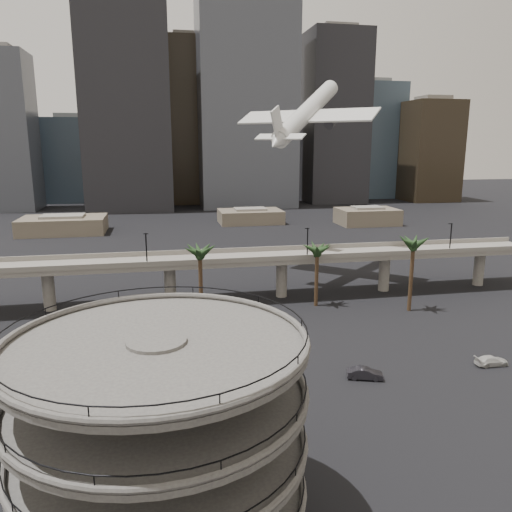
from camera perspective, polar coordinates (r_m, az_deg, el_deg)
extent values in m
plane|color=black|center=(50.34, 6.00, -23.99)|extent=(700.00, 700.00, 0.00)
cylinder|color=#4B4846|center=(40.91, -10.79, -20.13)|extent=(4.40, 4.40, 16.50)
cylinder|color=#4B4846|center=(43.33, -10.54, -24.84)|extent=(22.00, 22.00, 0.45)
torus|color=#4B4846|center=(43.04, -10.57, -24.34)|extent=(22.20, 22.20, 0.50)
torus|color=black|center=(42.57, -10.61, -23.47)|extent=(21.80, 21.80, 0.10)
cylinder|color=#4B4846|center=(41.03, -10.78, -20.40)|extent=(22.00, 22.00, 0.45)
torus|color=#4B4846|center=(40.77, -10.81, -19.84)|extent=(22.20, 22.20, 0.50)
torus|color=black|center=(40.35, -10.86, -18.88)|extent=(21.80, 21.80, 0.10)
cylinder|color=#4B4846|center=(39.00, -11.03, -15.46)|extent=(22.00, 22.00, 0.45)
torus|color=#4B4846|center=(38.78, -11.06, -14.84)|extent=(22.20, 22.20, 0.50)
torus|color=black|center=(38.42, -11.11, -13.78)|extent=(21.80, 21.80, 0.10)
cylinder|color=#4B4846|center=(37.30, -11.29, -10.03)|extent=(22.00, 22.00, 0.45)
torus|color=#4B4846|center=(37.12, -11.32, -9.35)|extent=(22.20, 22.20, 0.50)
torus|color=black|center=(36.83, -11.38, -8.20)|extent=(21.80, 21.80, 0.10)
cube|color=slate|center=(96.81, -3.37, -0.46)|extent=(130.00, 9.00, 0.90)
cube|color=slate|center=(92.27, -3.00, -0.54)|extent=(130.00, 0.30, 1.00)
cube|color=slate|center=(100.97, -3.72, 0.61)|extent=(130.00, 0.30, 1.00)
cylinder|color=slate|center=(99.24, -22.61, -3.62)|extent=(2.20, 2.20, 8.00)
cylinder|color=slate|center=(97.08, -9.79, -3.15)|extent=(2.20, 2.20, 8.00)
cylinder|color=slate|center=(99.84, 2.94, -2.53)|extent=(2.20, 2.20, 8.00)
cylinder|color=slate|center=(107.15, 14.44, -1.87)|extent=(2.20, 2.20, 8.00)
cylinder|color=slate|center=(118.16, 24.14, -1.24)|extent=(2.20, 2.20, 8.00)
cylinder|color=black|center=(91.39, -12.41, 0.72)|extent=(0.24, 0.24, 6.00)
cylinder|color=black|center=(95.37, 5.90, 1.44)|extent=(0.24, 0.24, 6.00)
cylinder|color=black|center=(107.88, 21.35, 1.95)|extent=(0.24, 0.24, 6.00)
cylinder|color=#402E1B|center=(86.10, -6.33, -3.52)|extent=(0.70, 0.70, 12.15)
ellipsoid|color=#1D3518|center=(84.53, -6.44, 0.70)|extent=(4.40, 4.40, 2.00)
cylinder|color=#402E1B|center=(94.27, 6.93, -2.53)|extent=(0.70, 0.70, 10.80)
ellipsoid|color=#1D3518|center=(92.92, 7.02, 0.93)|extent=(4.40, 4.40, 2.00)
cylinder|color=#402E1B|center=(94.90, 17.31, -2.36)|extent=(0.70, 0.70, 12.60)
ellipsoid|color=#1D3518|center=(93.45, 17.58, 1.62)|extent=(4.40, 4.40, 2.00)
cube|color=brown|center=(183.45, -21.15, 3.31)|extent=(28.00, 18.00, 5.50)
cube|color=slate|center=(183.01, -21.23, 4.28)|extent=(14.00, 9.00, 0.80)
cube|color=brown|center=(193.53, -0.66, 4.54)|extent=(24.00, 16.00, 5.00)
cube|color=slate|center=(193.14, -0.66, 5.39)|extent=(12.00, 8.00, 0.80)
cube|color=brown|center=(194.56, 12.59, 4.43)|extent=(22.00, 15.00, 6.00)
cube|color=slate|center=(194.12, 12.64, 5.42)|extent=(11.00, 7.50, 0.80)
cube|color=#474A53|center=(257.54, -26.90, 12.46)|extent=(26.00, 24.00, 69.69)
cube|color=#3C4D5D|center=(286.77, -19.87, 10.26)|extent=(30.00, 30.00, 42.88)
cube|color=slate|center=(286.99, -20.22, 14.77)|extent=(16.50, 16.50, 2.40)
cube|color=black|center=(239.55, -14.63, 16.90)|extent=(38.00, 30.00, 98.28)
cube|color=black|center=(264.22, -7.47, 14.82)|extent=(28.00, 26.00, 80.41)
cube|color=slate|center=(269.01, -7.75, 23.67)|extent=(15.40, 14.30, 2.40)
cube|color=#474A53|center=(248.23, -1.18, 18.17)|extent=(45.00, 32.00, 107.21)
cube|color=gray|center=(286.71, 2.65, 10.46)|extent=(24.00, 24.00, 37.52)
cube|color=slate|center=(286.62, 2.69, 14.45)|extent=(13.20, 13.20, 2.40)
cube|color=black|center=(269.37, 8.93, 15.21)|extent=(30.00, 28.00, 84.88)
cube|color=slate|center=(274.86, 9.27, 24.33)|extent=(16.50, 15.40, 2.40)
cube|color=#3C4D5D|center=(297.58, 12.54, 12.67)|extent=(34.00, 30.00, 62.54)
cube|color=slate|center=(299.48, 12.86, 18.88)|extent=(18.70, 16.50, 2.40)
cube|color=black|center=(286.38, 19.19, 11.21)|extent=(26.00, 26.00, 51.82)
cube|color=slate|center=(287.27, 19.60, 16.61)|extent=(14.30, 14.30, 2.40)
cube|color=gray|center=(300.28, -5.27, 10.18)|extent=(22.00, 22.00, 33.95)
cube|color=slate|center=(300.04, -5.34, 13.65)|extent=(12.10, 12.10, 2.40)
cylinder|color=silver|center=(113.98, 5.87, 16.10)|extent=(21.16, 23.75, 15.62)
cone|color=silver|center=(128.05, 8.76, 18.68)|extent=(6.03, 6.15, 4.94)
cone|color=silver|center=(100.55, 2.30, 12.77)|extent=(5.60, 5.75, 4.56)
cube|color=silver|center=(113.30, 5.71, 15.62)|extent=(27.84, 25.18, 3.17)
cube|color=silver|center=(102.09, 2.76, 13.46)|extent=(9.46, 8.60, 1.28)
cube|color=silver|center=(101.07, 2.45, 14.98)|extent=(3.82, 4.36, 6.61)
cylinder|color=#2A292E|center=(116.68, 3.26, 15.03)|extent=(4.74, 5.04, 3.73)
cylinder|color=#2A292E|center=(112.04, 8.71, 15.01)|extent=(4.74, 5.04, 3.73)
imported|color=#A81818|center=(66.87, 3.17, -13.35)|extent=(4.17, 2.29, 1.34)
imported|color=black|center=(68.27, 12.35, -12.98)|extent=(4.95, 2.96, 1.54)
imported|color=silver|center=(77.72, 25.32, -10.77)|extent=(4.65, 1.94, 1.34)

